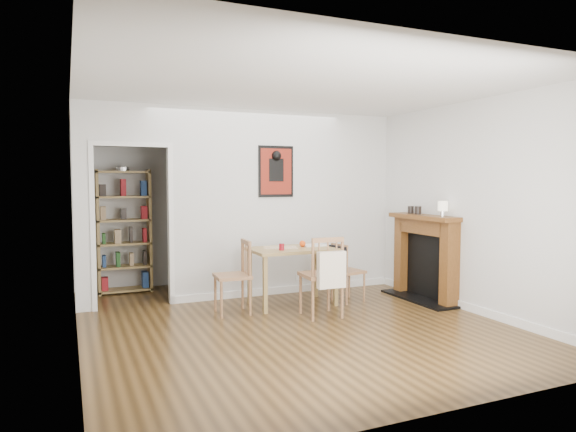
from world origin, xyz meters
name	(u,v)px	position (x,y,z in m)	size (l,w,h in m)	color
ground	(287,321)	(0.00, 0.00, 0.00)	(5.20, 5.20, 0.00)	brown
room_shell	(256,204)	(0.10, 1.34, 1.30)	(5.20, 5.20, 5.20)	silver
dining_table	(292,255)	(0.37, 0.69, 0.66)	(1.10, 0.70, 0.75)	olive
chair_left	(232,277)	(-0.49, 0.56, 0.45)	(0.48, 0.48, 0.90)	#A3744B
chair_right	(347,271)	(1.12, 0.56, 0.41)	(0.51, 0.46, 0.79)	#A3744B
chair_front	(322,275)	(0.45, 0.02, 0.49)	(0.51, 0.57, 0.97)	#A3744B
bookshelf	(124,232)	(-1.57, 2.34, 0.88)	(0.75, 0.30, 1.78)	olive
fireplace	(425,255)	(2.16, 0.25, 0.62)	(0.45, 1.25, 1.16)	brown
red_glass	(282,247)	(0.16, 0.55, 0.79)	(0.07, 0.07, 0.08)	maroon
orange_fruit	(302,244)	(0.54, 0.74, 0.79)	(0.08, 0.08, 0.08)	#EB490C
placemat	(280,247)	(0.24, 0.79, 0.75)	(0.43, 0.33, 0.00)	beige
notebook	(314,245)	(0.72, 0.78, 0.76)	(0.33, 0.25, 0.02)	silver
mantel_lamp	(443,207)	(2.13, -0.12, 1.28)	(0.13, 0.13, 0.20)	silver
ceramic_jar_a	(418,210)	(2.11, 0.37, 1.22)	(0.09, 0.09, 0.11)	black
ceramic_jar_b	(411,210)	(2.12, 0.54, 1.21)	(0.08, 0.08, 0.11)	black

